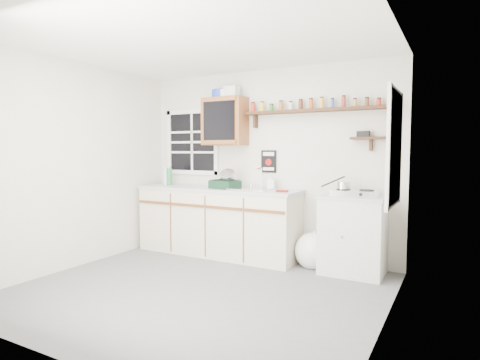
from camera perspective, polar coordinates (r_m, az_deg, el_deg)
name	(u,v)px	position (r m, az deg, el deg)	size (l,w,h in m)	color
room	(198,168)	(4.04, -6.01, 1.68)	(3.64, 3.24, 2.54)	#58595B
main_cabinet	(217,221)	(5.53, -3.23, -5.84)	(2.31, 0.63, 0.92)	beige
right_cabinet	(353,235)	(4.86, 15.80, -7.47)	(0.73, 0.57, 0.91)	#B9B9B2
sink	(253,189)	(5.21, 1.80, -1.24)	(0.52, 0.44, 0.29)	silver
upper_cabinet	(225,121)	(5.56, -2.18, 8.33)	(0.60, 0.32, 0.65)	brown
upper_cabinet_clutter	(225,93)	(5.60, -2.20, 12.25)	(0.39, 0.24, 0.14)	#1A37AE
spice_shelf	(315,109)	(5.11, 10.55, 9.86)	(1.91, 0.18, 0.35)	#321C0E
secondary_shelf	(368,138)	(4.93, 17.80, 5.76)	(0.45, 0.16, 0.24)	#321C0E
warning_sign	(269,161)	(5.40, 4.10, 2.65)	(0.22, 0.02, 0.30)	black
window_back	(192,142)	(6.02, -6.81, 5.37)	(0.93, 0.03, 0.98)	black
window_right	(395,148)	(3.90, 21.21, 4.27)	(0.03, 0.78, 1.08)	black
water_bottles	(168,176)	(5.99, -10.23, 0.53)	(0.14, 0.08, 0.28)	silver
dish_rack	(226,182)	(5.32, -2.04, -0.31)	(0.40, 0.33, 0.27)	black
soap_bottle	(271,181)	(5.23, 4.43, -0.21)	(0.09, 0.10, 0.21)	silver
rag	(282,191)	(4.94, 6.02, -1.58)	(0.14, 0.12, 0.02)	maroon
hotplate	(355,193)	(4.76, 16.03, -1.76)	(0.56, 0.35, 0.08)	silver
saucepan	(343,185)	(4.79, 14.44, -0.75)	(0.36, 0.16, 0.16)	silver
trash_bag	(313,251)	(5.03, 10.28, -9.88)	(0.43, 0.39, 0.49)	white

